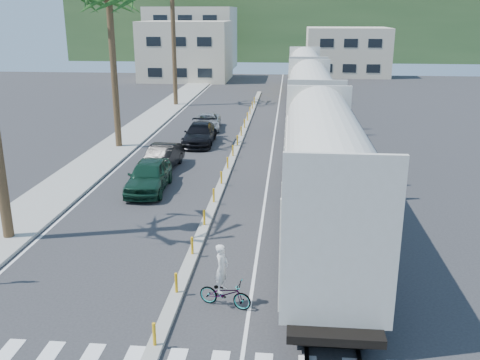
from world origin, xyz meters
The scene contains 13 objects.
ground centered at (0.00, 0.00, 0.00)m, with size 140.00×140.00×0.00m, color #28282B.
sidewalk centered at (-8.50, 25.00, 0.07)m, with size 3.00×90.00×0.15m, color gray.
rails centered at (5.00, 28.00, 0.03)m, with size 1.56×100.00×0.06m.
median centered at (0.00, 19.96, 0.09)m, with size 0.45×60.00×0.85m.
lane_markings centered at (-2.15, 25.00, 0.00)m, with size 9.42×90.00×0.01m.
freight_train centered at (5.00, 26.17, 2.91)m, with size 3.00×60.94×5.85m.
buildings centered at (-6.41, 71.66, 4.36)m, with size 38.00×27.00×10.00m.
hillside centered at (0.00, 100.00, 6.00)m, with size 80.00×20.00×12.00m, color #385628.
car_lead centered at (-3.75, 12.89, 0.83)m, with size 2.17×4.95×1.66m, color #103223.
car_second centered at (-3.99, 17.03, 0.74)m, with size 1.92×4.58×1.47m, color black.
car_third centered at (-2.80, 23.65, 0.75)m, with size 2.22×5.20×1.49m, color black.
car_rear centered at (-3.03, 28.75, 0.63)m, with size 2.50×4.70×1.26m, color #AFB2B5.
cyclist centered at (1.69, 1.51, 0.68)m, with size 1.52×2.09×2.17m.
Camera 1 is at (3.61, -13.74, 9.14)m, focal length 40.00 mm.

